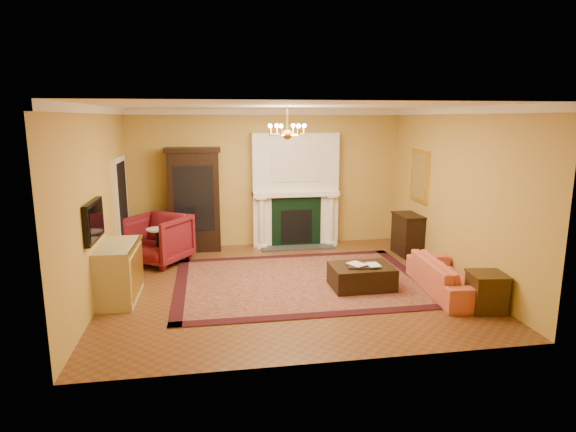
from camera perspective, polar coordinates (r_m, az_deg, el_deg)
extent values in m
cube|color=brown|center=(8.38, -0.08, -8.14)|extent=(6.00, 5.50, 0.02)
cube|color=white|center=(7.90, -0.09, 12.96)|extent=(6.00, 5.50, 0.02)
cube|color=gold|center=(10.71, -2.48, 4.49)|extent=(6.00, 0.02, 3.00)
cube|color=gold|center=(5.35, 4.71, -2.73)|extent=(6.00, 0.02, 3.00)
cube|color=gold|center=(8.09, -21.64, 1.37)|extent=(0.02, 5.50, 3.00)
cube|color=gold|center=(8.99, 19.23, 2.49)|extent=(0.02, 5.50, 3.00)
cube|color=white|center=(10.66, 0.84, 3.11)|extent=(1.90, 0.32, 2.50)
cube|color=silver|center=(10.43, 1.02, 6.24)|extent=(1.10, 0.01, 0.80)
cube|color=#0D311C|center=(10.63, 1.00, -0.76)|extent=(1.10, 0.02, 1.10)
cube|color=black|center=(10.64, 1.00, -1.29)|extent=(0.70, 0.02, 0.75)
cube|color=#333333|center=(10.64, 1.10, -3.68)|extent=(1.60, 0.50, 0.04)
cube|color=white|center=(10.62, 0.90, 2.69)|extent=(1.90, 0.44, 0.10)
cylinder|color=white|center=(10.50, -3.19, -0.70)|extent=(0.14, 0.14, 1.18)
cylinder|color=white|center=(10.77, 5.09, -0.41)|extent=(0.14, 0.14, 1.18)
cube|color=white|center=(10.58, -2.52, 12.22)|extent=(6.00, 0.08, 0.12)
cube|color=white|center=(7.97, -22.06, 11.62)|extent=(0.08, 5.50, 0.12)
cube|color=white|center=(8.87, 19.57, 11.71)|extent=(0.08, 5.50, 0.12)
cube|color=silver|center=(9.80, -19.12, 0.53)|extent=(0.08, 1.05, 2.10)
cube|color=black|center=(9.80, -18.91, 0.36)|extent=(0.02, 0.85, 1.95)
cube|color=black|center=(7.53, -22.04, -0.54)|extent=(0.08, 0.95, 0.58)
cube|color=black|center=(7.52, -21.71, -0.53)|extent=(0.01, 0.85, 0.48)
cube|color=gold|center=(10.19, 15.35, 4.58)|extent=(0.05, 0.76, 1.05)
cube|color=white|center=(10.18, 15.21, 4.58)|extent=(0.01, 0.62, 0.90)
cylinder|color=#C38435|center=(7.89, -0.09, 11.44)|extent=(0.03, 0.03, 0.40)
sphere|color=#C38435|center=(7.90, -0.09, 9.62)|extent=(0.16, 0.16, 0.16)
sphere|color=#FFE5B2|center=(7.94, 1.94, 10.64)|extent=(0.07, 0.07, 0.07)
sphere|color=#FFE5B2|center=(8.16, 0.62, 10.67)|extent=(0.07, 0.07, 0.07)
sphere|color=#FFE5B2|center=(8.11, -1.36, 10.66)|extent=(0.07, 0.07, 0.07)
sphere|color=#FFE5B2|center=(7.85, -2.14, 10.63)|extent=(0.07, 0.07, 0.07)
sphere|color=#FFE5B2|center=(7.63, -0.84, 10.61)|extent=(0.07, 0.07, 0.07)
sphere|color=#FFE5B2|center=(7.68, 1.26, 10.61)|extent=(0.07, 0.07, 0.07)
cube|color=#400E0D|center=(8.52, 1.44, -7.69)|extent=(4.32, 3.25, 0.02)
cube|color=black|center=(10.43, -11.03, 1.64)|extent=(1.06, 0.48, 2.11)
imported|color=maroon|center=(9.75, -15.16, -2.42)|extent=(1.39, 1.37, 1.06)
cylinder|color=black|center=(9.79, -15.09, -5.45)|extent=(0.28, 0.28, 0.04)
cylinder|color=black|center=(9.69, -15.19, -3.51)|extent=(0.06, 0.06, 0.65)
cylinder|color=white|center=(9.61, -15.30, -1.53)|extent=(0.40, 0.40, 0.03)
cube|color=#B8B087|center=(8.05, -19.47, -6.27)|extent=(0.58, 1.20, 0.89)
imported|color=#BB5D3B|center=(8.31, 18.42, -6.18)|extent=(0.70, 1.93, 0.74)
cube|color=#39250F|center=(7.78, 22.45, -8.43)|extent=(0.53, 0.53, 0.55)
cube|color=black|center=(10.34, 14.01, -2.23)|extent=(0.45, 0.76, 0.83)
cube|color=black|center=(8.22, 8.70, -7.10)|extent=(1.03, 0.75, 0.38)
cube|color=black|center=(8.10, 8.50, -5.88)|extent=(0.45, 0.38, 0.03)
imported|color=gray|center=(7.97, 7.61, -4.92)|extent=(0.21, 0.12, 0.30)
imported|color=gray|center=(8.04, 9.46, -4.93)|extent=(0.20, 0.03, 0.27)
cylinder|color=gray|center=(10.50, -2.92, 3.10)|extent=(0.11, 0.11, 0.09)
cone|color=black|center=(10.47, -2.94, 4.23)|extent=(0.16, 0.16, 0.33)
cylinder|color=gray|center=(10.75, 4.69, 3.26)|extent=(0.10, 0.10, 0.08)
cone|color=black|center=(10.73, 4.70, 4.30)|extent=(0.15, 0.15, 0.31)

